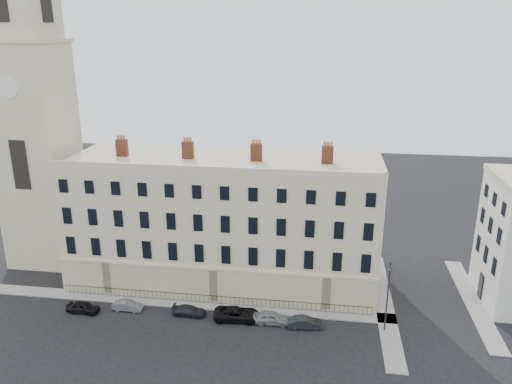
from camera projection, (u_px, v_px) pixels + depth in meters
The scene contains 14 objects.
ground at pixel (259, 336), 50.04m from camera, with size 160.00×160.00×0.00m, color black.
terrace at pixel (224, 220), 59.72m from camera, with size 36.22×12.22×17.00m.
church_tower at pixel (34, 120), 61.31m from camera, with size 8.00×8.13×44.00m.
pavement_terrace at pixel (177, 303), 56.06m from camera, with size 48.00×2.00×0.12m, color gray.
pavement_east_return at pixel (384, 304), 55.80m from camera, with size 2.00×24.00×0.12m, color gray.
pavement_adjacent at pixel (473, 301), 56.34m from camera, with size 2.00×20.00×0.12m, color gray.
railings at pixel (213, 300), 55.74m from camera, with size 35.00×0.04×0.96m.
car_a at pixel (83, 307), 54.12m from camera, with size 1.46×3.62×1.23m, color black.
car_b at pixel (128, 306), 54.56m from camera, with size 1.14×3.28×1.08m, color slate.
car_c at pixel (189, 311), 53.59m from camera, with size 1.48×3.64×1.06m, color black.
car_d at pixel (237, 314), 52.71m from camera, with size 2.28×4.93×1.37m, color black.
car_e at pixel (272, 318), 52.07m from camera, with size 1.57×3.90×1.33m, color gray.
car_f at pixel (305, 323), 51.32m from camera, with size 1.26×3.61×1.19m, color black.
streetlamp at pixel (388, 294), 49.49m from camera, with size 0.46×1.67×7.77m.
Camera 1 is at (5.72, -42.52, 29.58)m, focal length 35.00 mm.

